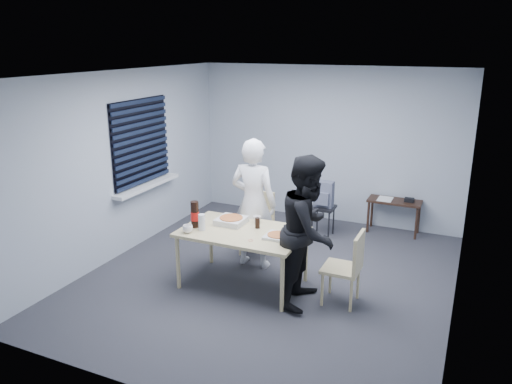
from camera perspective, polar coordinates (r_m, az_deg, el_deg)
The scene contains 19 objects.
room at distance 7.55m, azimuth -12.79°, elevation 4.79°, with size 5.00×5.00×5.00m.
dining_table at distance 6.18m, azimuth -1.53°, elevation -4.94°, with size 1.50×0.95×0.73m.
chair_far at distance 7.23m, azimuth 0.24°, elevation -2.98°, with size 0.42×0.42×0.89m.
chair_right at distance 5.89m, azimuth 10.57°, elevation -8.03°, with size 0.42×0.42×0.89m.
person_white at distance 6.67m, azimuth -0.29°, elevation -1.31°, with size 0.65×0.42×1.77m, color silver.
person_black at distance 5.76m, azimuth 6.01°, elevation -4.42°, with size 0.86×0.47×1.77m, color black.
side_table at distance 8.23m, azimuth 15.54°, elevation -1.43°, with size 0.83×0.37×0.55m.
stool at distance 7.91m, azimuth 7.69°, elevation -2.40°, with size 0.35×0.35×0.49m.
backpack at distance 7.81m, azimuth 7.75°, elevation -0.29°, with size 0.29×0.21×0.41m.
pizza_box_a at distance 6.38m, azimuth -2.85°, elevation -3.27°, with size 0.35×0.35×0.09m.
pizza_box_b at distance 5.94m, azimuth 2.49°, elevation -5.04°, with size 0.29×0.29×0.04m.
mug_a at distance 6.13m, azimuth -7.81°, elevation -4.20°, with size 0.12×0.12×0.10m, color white.
mug_b at distance 6.39m, azimuth 0.11°, elevation -3.16°, with size 0.10×0.10×0.09m, color white.
cola_glass at distance 6.21m, azimuth 0.16°, elevation -3.56°, with size 0.06×0.06×0.14m, color black.
soda_bottle at distance 6.26m, azimuth -7.00°, elevation -2.61°, with size 0.11×0.11×0.34m.
plastic_cups at distance 6.18m, azimuth -6.21°, elevation -3.45°, with size 0.08×0.08×0.20m, color silver.
rubber_band at distance 5.86m, azimuth -0.61°, elevation -5.55°, with size 0.06×0.06×0.00m, color red.
papers at distance 8.21m, azimuth 14.54°, elevation -0.77°, with size 0.22×0.31×0.01m, color white.
black_box at distance 8.17m, azimuth 17.11°, elevation -0.88°, with size 0.14×0.10×0.06m, color black.
Camera 1 is at (2.28, -5.49, 2.96)m, focal length 35.00 mm.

